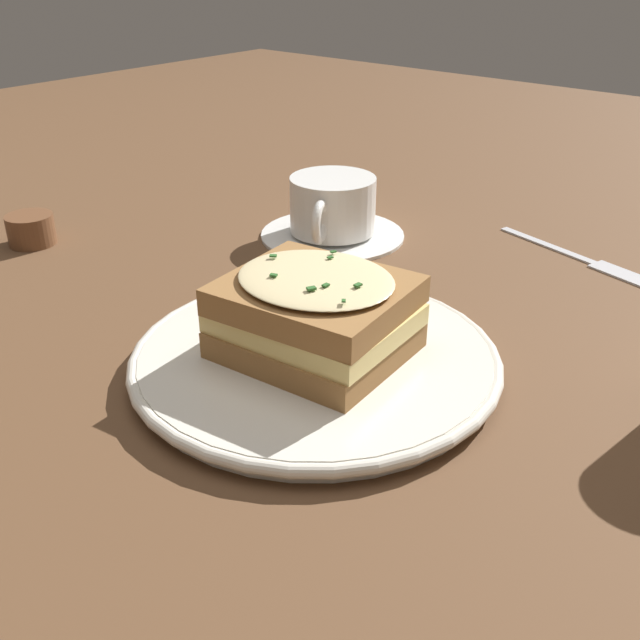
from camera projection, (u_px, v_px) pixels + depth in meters
ground_plane at (296, 382)px, 0.53m from camera, size 2.40×2.40×0.00m
dinner_plate at (320, 361)px, 0.54m from camera, size 0.27×0.27×0.02m
sandwich at (318, 315)px, 0.53m from camera, size 0.14×0.12×0.06m
teacup_with_saucer at (332, 211)px, 0.77m from camera, size 0.15×0.15×0.06m
fork at (595, 263)px, 0.72m from camera, size 0.19×0.06×0.00m
condiment_pot at (31, 229)px, 0.76m from camera, size 0.05×0.05×0.03m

